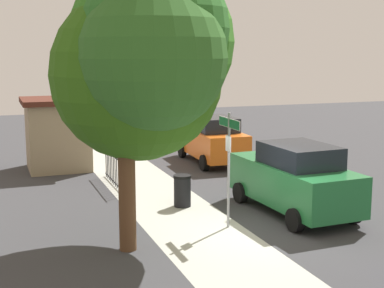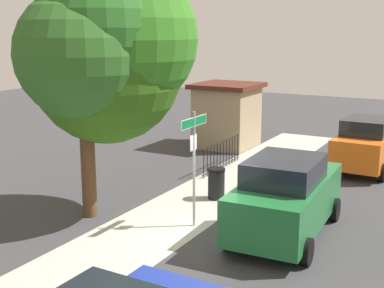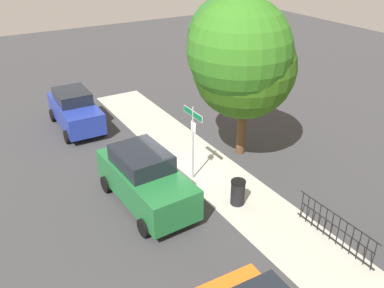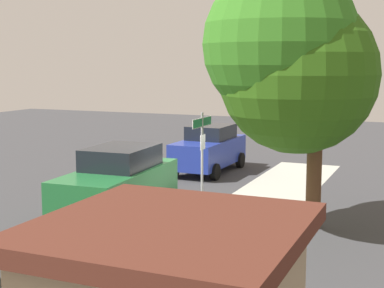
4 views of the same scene
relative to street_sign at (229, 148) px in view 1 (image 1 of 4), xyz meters
name	(u,v)px [view 1 (image 1 of 4)]	position (x,y,z in m)	size (l,w,h in m)	color
ground_plane	(251,232)	(-0.58, -0.40, -2.18)	(60.00, 60.00, 0.00)	#38383A
sidewalk_strip	(180,216)	(1.42, 0.90, -2.17)	(24.00, 2.60, 0.00)	#AAAA9D
street_sign	(229,148)	(0.00, 0.00, 0.00)	(1.33, 0.07, 3.12)	#9EA0A5
shade_tree	(147,54)	(-0.54, 2.35, 2.49)	(5.02, 4.52, 6.97)	#523621
car_green	(294,179)	(0.58, -2.36, -1.14)	(4.67, 2.26, 2.08)	#1F6933
car_orange	(212,140)	(8.27, -2.89, -1.19)	(4.36, 2.06, 1.98)	orange
iron_fence	(114,170)	(5.65, 1.90, -1.62)	(3.20, 0.04, 1.07)	black
utility_shed	(58,133)	(9.25, 3.40, -0.72)	(2.80, 2.71, 2.85)	#998466
trash_bin	(182,191)	(2.36, 0.50, -1.68)	(0.55, 0.55, 0.98)	black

